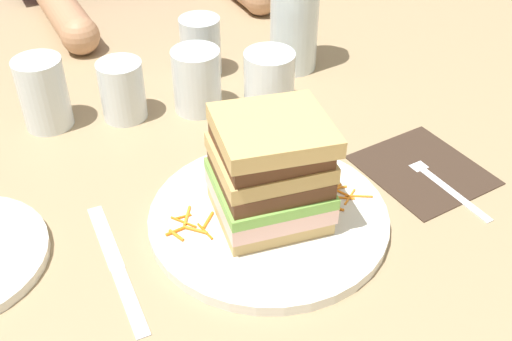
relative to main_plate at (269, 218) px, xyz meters
The scene contains 28 objects.
ground_plane 0.02m from the main_plate, 20.66° to the right, with size 3.00×3.00×0.00m, color #9E8460.
main_plate is the anchor object (origin of this frame).
sandwich 0.07m from the main_plate, 92.05° to the right, with size 0.13×0.13×0.13m.
carrot_shred_0 0.11m from the main_plate, 168.93° to the left, with size 0.00×0.00×0.02m, color orange.
carrot_shred_1 0.09m from the main_plate, 161.53° to the left, with size 0.00×0.00×0.03m, color orange.
carrot_shred_2 0.09m from the main_plate, 155.83° to the left, with size 0.00×0.00×0.03m, color orange.
carrot_shred_3 0.11m from the main_plate, behind, with size 0.00×0.00×0.02m, color orange.
carrot_shred_4 0.10m from the main_plate, 156.30° to the left, with size 0.00×0.00×0.02m, color orange.
carrot_shred_5 0.08m from the main_plate, behind, with size 0.00×0.00×0.03m, color orange.
carrot_shred_6 0.07m from the main_plate, 163.06° to the left, with size 0.00×0.00×0.03m, color orange.
carrot_shred_7 0.08m from the main_plate, behind, with size 0.00×0.00×0.03m, color orange.
carrot_shred_8 0.10m from the main_plate, 11.61° to the right, with size 0.00×0.00×0.03m, color orange.
carrot_shred_9 0.11m from the main_plate, 12.57° to the right, with size 0.00×0.00×0.03m, color orange.
carrot_shred_10 0.09m from the main_plate, ahead, with size 0.00×0.00×0.03m, color orange.
carrot_shred_11 0.09m from the main_plate, ahead, with size 0.00×0.00×0.03m, color orange.
carrot_shred_12 0.09m from the main_plate, 11.85° to the right, with size 0.00×0.00×0.02m, color orange.
carrot_shred_13 0.07m from the main_plate, 19.26° to the right, with size 0.00×0.00×0.03m, color orange.
carrot_shred_14 0.08m from the main_plate, ahead, with size 0.00×0.00×0.02m, color orange.
carrot_shred_15 0.08m from the main_plate, ahead, with size 0.00×0.00×0.02m, color orange.
carrot_shred_16 0.09m from the main_plate, ahead, with size 0.00×0.00×0.03m, color orange.
napkin_dark 0.22m from the main_plate, ahead, with size 0.13×0.15×0.00m, color #38281E.
fork 0.22m from the main_plate, ahead, with size 0.02×0.17×0.00m.
knife 0.17m from the main_plate, behind, with size 0.03×0.20×0.00m.
juice_glass 0.25m from the main_plate, 61.14° to the left, with size 0.07×0.07×0.08m.
empty_tumbler_0 0.30m from the main_plate, 103.93° to the left, with size 0.06×0.06×0.08m, color silver.
empty_tumbler_1 0.36m from the main_plate, 118.31° to the left, with size 0.06×0.06×0.10m, color silver.
empty_tumbler_2 0.36m from the main_plate, 78.02° to the left, with size 0.06×0.06×0.09m, color silver.
empty_tumbler_3 0.26m from the main_plate, 83.90° to the left, with size 0.07×0.07×0.09m, color silver.
Camera 1 is at (-0.27, -0.44, 0.47)m, focal length 43.59 mm.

